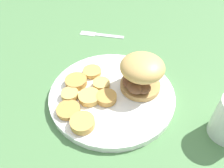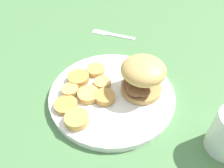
% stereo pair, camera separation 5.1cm
% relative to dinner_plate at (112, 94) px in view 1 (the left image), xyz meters
% --- Properties ---
extents(ground_plane, '(4.00, 4.00, 0.00)m').
position_rel_dinner_plate_xyz_m(ground_plane, '(0.00, 0.00, -0.01)').
color(ground_plane, '#4C7A47').
extents(dinner_plate, '(0.30, 0.30, 0.02)m').
position_rel_dinner_plate_xyz_m(dinner_plate, '(0.00, 0.00, 0.00)').
color(dinner_plate, white).
rests_on(dinner_plate, ground_plane).
extents(sandwich, '(0.10, 0.11, 0.09)m').
position_rel_dinner_plate_xyz_m(sandwich, '(0.06, -0.03, 0.06)').
color(sandwich, tan).
rests_on(sandwich, dinner_plate).
extents(potato_round_0, '(0.05, 0.05, 0.01)m').
position_rel_dinner_plate_xyz_m(potato_round_0, '(-0.03, -0.01, 0.02)').
color(potato_round_0, '#BC8942').
rests_on(potato_round_0, dinner_plate).
extents(potato_round_1, '(0.04, 0.04, 0.01)m').
position_rel_dinner_plate_xyz_m(potato_round_1, '(-0.09, 0.05, 0.02)').
color(potato_round_1, tan).
rests_on(potato_round_1, dinner_plate).
extents(potato_round_2, '(0.04, 0.04, 0.01)m').
position_rel_dinner_plate_xyz_m(potato_round_2, '(-0.01, 0.03, 0.02)').
color(potato_round_2, tan).
rests_on(potato_round_2, dinner_plate).
extents(potato_round_3, '(0.05, 0.05, 0.02)m').
position_rel_dinner_plate_xyz_m(potato_round_3, '(-0.11, -0.04, 0.02)').
color(potato_round_3, tan).
rests_on(potato_round_3, dinner_plate).
extents(potato_round_4, '(0.05, 0.05, 0.02)m').
position_rel_dinner_plate_xyz_m(potato_round_4, '(-0.05, 0.08, 0.02)').
color(potato_round_4, '#BC8942').
rests_on(potato_round_4, dinner_plate).
extents(potato_round_5, '(0.05, 0.05, 0.01)m').
position_rel_dinner_plate_xyz_m(potato_round_5, '(-0.06, 0.01, 0.02)').
color(potato_round_5, tan).
rests_on(potato_round_5, dinner_plate).
extents(potato_round_6, '(0.05, 0.05, 0.01)m').
position_rel_dinner_plate_xyz_m(potato_round_6, '(0.00, 0.08, 0.01)').
color(potato_round_6, tan).
rests_on(potato_round_6, dinner_plate).
extents(potato_round_7, '(0.05, 0.05, 0.01)m').
position_rel_dinner_plate_xyz_m(potato_round_7, '(-0.11, 0.01, 0.01)').
color(potato_round_7, '#BC8942').
rests_on(potato_round_7, dinner_plate).
extents(fork, '(0.11, 0.13, 0.00)m').
position_rel_dinner_plate_xyz_m(fork, '(0.15, 0.25, -0.01)').
color(fork, silver).
rests_on(fork, ground_plane).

